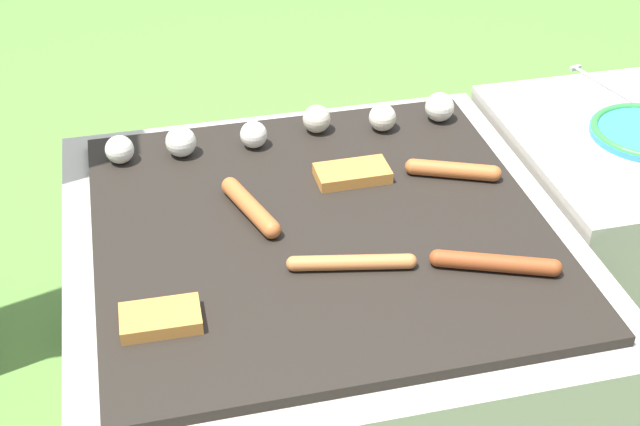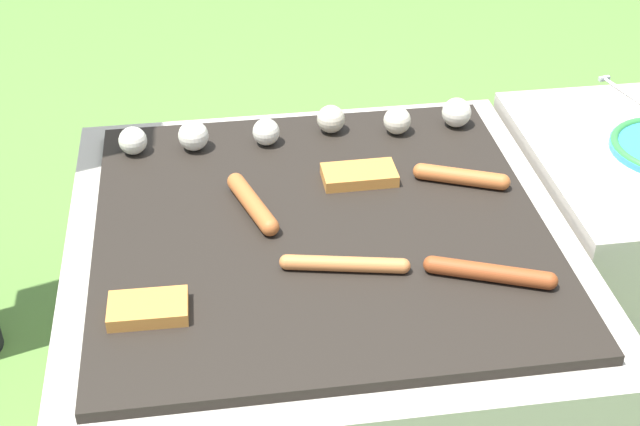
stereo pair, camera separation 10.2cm
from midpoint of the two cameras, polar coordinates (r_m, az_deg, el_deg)
name	(u,v)px [view 1 (the left image)]	position (r m, az deg, el deg)	size (l,w,h in m)	color
ground_plane	(320,411)	(1.69, -1.77, -12.64)	(14.00, 14.00, 0.00)	#567F38
grill	(320,326)	(1.54, -1.91, -7.29)	(0.80, 0.80, 0.43)	#B2AA9E
side_ledge	(621,228)	(1.84, 17.22, -0.98)	(0.47, 0.51, 0.43)	#B2AA9E
sausage_front_right	(352,262)	(1.30, -0.20, -3.24)	(0.19, 0.06, 0.02)	#C6753D
sausage_mid_right	(250,207)	(1.42, -6.53, 0.33)	(0.07, 0.16, 0.03)	#B7602D
sausage_back_right	(453,170)	(1.52, 6.62, 2.70)	(0.15, 0.08, 0.03)	#B7602D
sausage_front_center	(495,263)	(1.32, 8.99, -3.24)	(0.18, 0.09, 0.03)	#93421E
bread_slice_right	(352,173)	(1.50, 0.15, 2.51)	(0.12, 0.07, 0.02)	#D18438
bread_slice_center	(161,318)	(1.24, -12.51, -6.67)	(0.11, 0.07, 0.02)	#D18438
mushroom_row	(289,127)	(1.61, -3.78, 5.47)	(0.64, 0.08, 0.05)	silver
fork_utensil	(604,85)	(1.88, 16.27, 7.86)	(0.07, 0.20, 0.01)	silver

